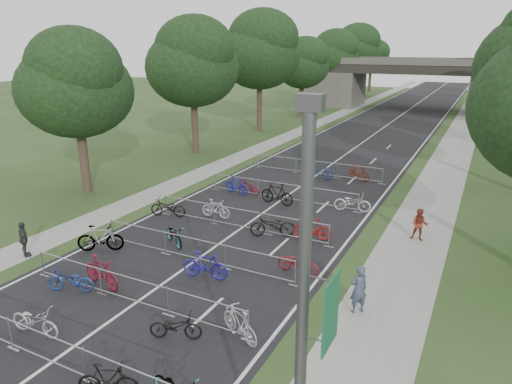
% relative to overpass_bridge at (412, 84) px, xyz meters
% --- Properties ---
extents(road, '(11.00, 140.00, 0.01)m').
position_rel_overpass_bridge_xyz_m(road, '(0.00, -15.00, -3.53)').
color(road, black).
rests_on(road, ground).
extents(sidewalk_right, '(3.00, 140.00, 0.01)m').
position_rel_overpass_bridge_xyz_m(sidewalk_right, '(8.00, -15.00, -3.53)').
color(sidewalk_right, gray).
rests_on(sidewalk_right, ground).
extents(sidewalk_left, '(2.00, 140.00, 0.01)m').
position_rel_overpass_bridge_xyz_m(sidewalk_left, '(-7.50, -15.00, -3.53)').
color(sidewalk_left, gray).
rests_on(sidewalk_left, ground).
extents(lane_markings, '(0.12, 140.00, 0.00)m').
position_rel_overpass_bridge_xyz_m(lane_markings, '(0.00, -15.00, -3.53)').
color(lane_markings, silver).
rests_on(lane_markings, ground).
extents(overpass_bridge, '(31.00, 8.00, 7.05)m').
position_rel_overpass_bridge_xyz_m(overpass_bridge, '(0.00, 0.00, 0.00)').
color(overpass_bridge, '#494641').
rests_on(overpass_bridge, ground).
extents(lamppost, '(0.61, 0.65, 8.21)m').
position_rel_overpass_bridge_xyz_m(lamppost, '(8.33, -63.00, 0.75)').
color(lamppost, '#4C4C51').
rests_on(lamppost, ground).
extents(tree_left_0, '(6.72, 6.72, 10.25)m').
position_rel_overpass_bridge_xyz_m(tree_left_0, '(-11.39, -49.07, 2.96)').
color(tree_left_0, '#33261C').
rests_on(tree_left_0, ground).
extents(tree_left_1, '(7.56, 7.56, 11.53)m').
position_rel_overpass_bridge_xyz_m(tree_left_1, '(-11.39, -37.07, 3.77)').
color(tree_left_1, '#33261C').
rests_on(tree_left_1, ground).
extents(tree_left_2, '(8.40, 8.40, 12.81)m').
position_rel_overpass_bridge_xyz_m(tree_left_2, '(-11.39, -25.07, 4.58)').
color(tree_left_2, '#33261C').
rests_on(tree_left_2, ground).
extents(tree_left_3, '(6.72, 6.72, 10.25)m').
position_rel_overpass_bridge_xyz_m(tree_left_3, '(-11.39, -13.07, 2.96)').
color(tree_left_3, '#33261C').
rests_on(tree_left_3, ground).
extents(tree_left_4, '(7.56, 7.56, 11.53)m').
position_rel_overpass_bridge_xyz_m(tree_left_4, '(-11.39, -1.07, 3.77)').
color(tree_left_4, '#33261C').
rests_on(tree_left_4, ground).
extents(tree_left_5, '(8.40, 8.40, 12.81)m').
position_rel_overpass_bridge_xyz_m(tree_left_5, '(-11.39, 10.93, 4.58)').
color(tree_left_5, '#33261C').
rests_on(tree_left_5, ground).
extents(tree_left_6, '(6.72, 6.72, 10.25)m').
position_rel_overpass_bridge_xyz_m(tree_left_6, '(-11.39, 22.93, 2.96)').
color(tree_left_6, '#33261C').
rests_on(tree_left_6, ground).
extents(barrier_row_1, '(9.70, 0.08, 1.10)m').
position_rel_overpass_bridge_xyz_m(barrier_row_1, '(0.00, -61.40, -2.99)').
color(barrier_row_1, '#9C9EA3').
rests_on(barrier_row_1, ground).
extents(barrier_row_2, '(9.70, 0.08, 1.10)m').
position_rel_overpass_bridge_xyz_m(barrier_row_2, '(0.00, -57.80, -2.99)').
color(barrier_row_2, '#9C9EA3').
rests_on(barrier_row_2, ground).
extents(barrier_row_3, '(9.70, 0.08, 1.10)m').
position_rel_overpass_bridge_xyz_m(barrier_row_3, '(0.00, -54.00, -2.99)').
color(barrier_row_3, '#9C9EA3').
rests_on(barrier_row_3, ground).
extents(barrier_row_4, '(9.70, 0.08, 1.10)m').
position_rel_overpass_bridge_xyz_m(barrier_row_4, '(0.00, -50.00, -2.99)').
color(barrier_row_4, '#9C9EA3').
rests_on(barrier_row_4, ground).
extents(barrier_row_5, '(9.70, 0.08, 1.10)m').
position_rel_overpass_bridge_xyz_m(barrier_row_5, '(0.00, -45.00, -2.99)').
color(barrier_row_5, '#9C9EA3').
rests_on(barrier_row_5, ground).
extents(barrier_row_6, '(9.70, 0.08, 1.10)m').
position_rel_overpass_bridge_xyz_m(barrier_row_6, '(0.00, -39.00, -2.99)').
color(barrier_row_6, '#9C9EA3').
rests_on(barrier_row_6, ground).
extents(bike_5, '(1.92, 0.83, 0.98)m').
position_rel_overpass_bridge_xyz_m(bike_5, '(-1.55, -60.55, -3.04)').
color(bike_5, '#ACACB4').
rests_on(bike_5, ground).
extents(bike_6, '(1.67, 1.07, 0.97)m').
position_rel_overpass_bridge_xyz_m(bike_6, '(2.45, -61.50, -3.05)').
color(bike_6, black).
rests_on(bike_6, ground).
extents(bike_8, '(1.87, 1.22, 0.93)m').
position_rel_overpass_bridge_xyz_m(bike_8, '(-2.68, -58.15, -3.07)').
color(bike_8, navy).
rests_on(bike_8, ground).
extents(bike_9, '(2.12, 0.97, 1.23)m').
position_rel_overpass_bridge_xyz_m(bike_9, '(-1.91, -57.36, -2.92)').
color(bike_9, maroon).
rests_on(bike_9, ground).
extents(bike_10, '(1.76, 1.18, 0.88)m').
position_rel_overpass_bridge_xyz_m(bike_10, '(2.53, -58.71, -3.10)').
color(bike_10, black).
rests_on(bike_10, ground).
extents(bike_11, '(1.81, 1.21, 1.06)m').
position_rel_overpass_bridge_xyz_m(bike_11, '(4.30, -57.78, -3.00)').
color(bike_11, '#B0B1B8').
rests_on(bike_11, ground).
extents(bike_12, '(2.04, 1.54, 1.22)m').
position_rel_overpass_bridge_xyz_m(bike_12, '(-4.30, -55.03, -2.92)').
color(bike_12, '#9C9EA3').
rests_on(bike_12, ground).
extents(bike_13, '(1.83, 1.49, 0.94)m').
position_rel_overpass_bridge_xyz_m(bike_13, '(-1.79, -52.98, -3.07)').
color(bike_13, '#9C9EA3').
rests_on(bike_13, ground).
extents(bike_14, '(1.94, 0.85, 1.13)m').
position_rel_overpass_bridge_xyz_m(bike_14, '(1.22, -55.03, -2.97)').
color(bike_14, '#221B99').
rests_on(bike_14, ground).
extents(bike_15, '(1.78, 0.68, 0.92)m').
position_rel_overpass_bridge_xyz_m(bike_15, '(4.30, -52.96, -3.07)').
color(bike_15, maroon).
rests_on(bike_15, ground).
extents(bike_16, '(2.05, 1.16, 1.02)m').
position_rel_overpass_bridge_xyz_m(bike_16, '(-4.30, -50.21, -3.02)').
color(bike_16, black).
rests_on(bike_16, ground).
extents(bike_17, '(1.69, 0.56, 1.00)m').
position_rel_overpass_bridge_xyz_m(bike_17, '(-1.93, -49.20, -3.03)').
color(bike_17, '#B7B6BE').
rests_on(bike_17, ground).
extents(bike_18, '(2.24, 1.66, 1.12)m').
position_rel_overpass_bridge_xyz_m(bike_18, '(1.81, -50.09, -2.97)').
color(bike_18, black).
rests_on(bike_18, ground).
extents(bike_19, '(1.92, 0.93, 1.11)m').
position_rel_overpass_bridge_xyz_m(bike_19, '(3.63, -49.60, -2.98)').
color(bike_19, maroon).
rests_on(bike_19, ground).
extents(bike_20, '(1.91, 0.94, 1.10)m').
position_rel_overpass_bridge_xyz_m(bike_20, '(-2.95, -45.15, -2.98)').
color(bike_20, navy).
rests_on(bike_20, ground).
extents(bike_21, '(1.89, 1.24, 0.94)m').
position_rel_overpass_bridge_xyz_m(bike_21, '(-2.26, -44.80, -3.06)').
color(bike_21, maroon).
rests_on(bike_21, ground).
extents(bike_22, '(2.15, 0.81, 1.26)m').
position_rel_overpass_bridge_xyz_m(bike_22, '(0.07, -45.76, -2.90)').
color(bike_22, black).
rests_on(bike_22, ground).
extents(bike_23, '(2.08, 1.06, 1.04)m').
position_rel_overpass_bridge_xyz_m(bike_23, '(4.26, -44.93, -3.01)').
color(bike_23, silver).
rests_on(bike_23, ground).
extents(bike_26, '(2.15, 1.49, 1.07)m').
position_rel_overpass_bridge_xyz_m(bike_26, '(0.46, -39.89, -3.00)').
color(bike_26, '#1C429D').
rests_on(bike_26, ground).
extents(bike_27, '(1.85, 1.16, 1.08)m').
position_rel_overpass_bridge_xyz_m(bike_27, '(2.95, -38.69, -3.00)').
color(bike_27, maroon).
rests_on(bike_27, ground).
extents(pedestrian_a, '(0.75, 0.74, 1.75)m').
position_rel_overpass_bridge_xyz_m(pedestrian_a, '(7.18, -54.65, -2.66)').
color(pedestrian_a, '#353D4F').
rests_on(pedestrian_a, ground).
extents(pedestrian_b, '(0.75, 0.59, 1.54)m').
position_rel_overpass_bridge_xyz_m(pedestrian_b, '(8.11, -47.34, -2.76)').
color(pedestrian_b, maroon).
rests_on(pedestrian_b, ground).
extents(pedestrian_c, '(1.01, 0.76, 1.59)m').
position_rel_overpass_bridge_xyz_m(pedestrian_c, '(-6.80, -56.94, -2.74)').
color(pedestrian_c, '#2A2A2D').
rests_on(pedestrian_c, ground).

